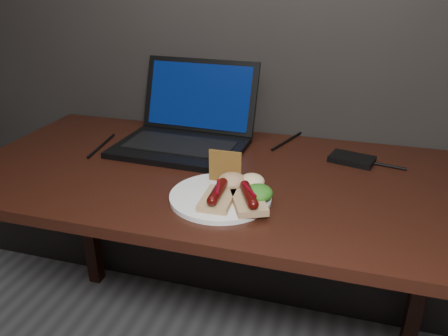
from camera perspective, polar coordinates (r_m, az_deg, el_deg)
name	(u,v)px	position (r m, az deg, el deg)	size (l,w,h in m)	color
desk	(215,199)	(1.26, -1.22, -4.07)	(1.40, 0.70, 0.75)	black
laptop	(187,128)	(1.40, -4.86, 5.18)	(0.40, 0.37, 0.25)	black
hard_drive	(352,159)	(1.33, 16.36, 1.12)	(0.12, 0.08, 0.02)	black
desk_cables	(233,150)	(1.35, 1.19, 2.38)	(0.93, 0.42, 0.01)	black
plate	(221,197)	(1.07, -0.45, -3.77)	(0.25, 0.25, 0.01)	white
bread_sausage_center	(218,196)	(1.02, -0.83, -3.66)	(0.07, 0.12, 0.04)	tan
bread_sausage_right	(249,199)	(1.01, 3.26, -4.06)	(0.11, 0.13, 0.04)	tan
crispbread	(225,166)	(1.11, 0.15, 0.20)	(0.09, 0.01, 0.09)	#8F5D27
salad_greens	(258,193)	(1.03, 4.49, -3.28)	(0.07, 0.07, 0.04)	#1C5811
salsa_mound	(232,181)	(1.09, 1.08, -1.71)	(0.07, 0.07, 0.04)	maroon
coleslaw_mound	(252,181)	(1.09, 3.66, -1.73)	(0.06, 0.06, 0.04)	silver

